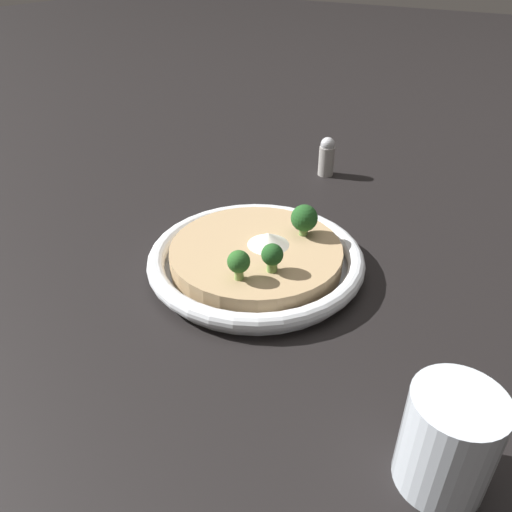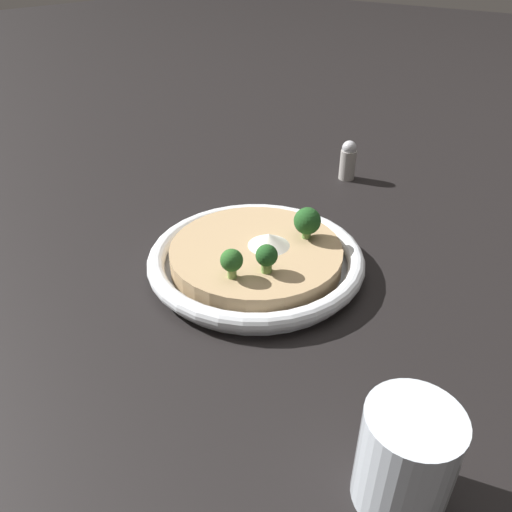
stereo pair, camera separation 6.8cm
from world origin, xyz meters
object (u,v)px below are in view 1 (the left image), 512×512
at_px(risotto_bowl, 256,258).
at_px(broccoli_left, 272,256).
at_px(pepper_shaker, 327,156).
at_px(drinking_glass, 448,441).
at_px(broccoli_back, 239,263).
at_px(broccoli_front_left, 304,219).

xyz_separation_m(risotto_bowl, broccoli_left, (-0.05, 0.04, 0.04)).
relative_size(broccoli_left, pepper_shaker, 0.51).
bearing_deg(risotto_bowl, broccoli_left, 142.15).
bearing_deg(drinking_glass, broccoli_back, -21.09).
relative_size(broccoli_front_left, pepper_shaker, 0.60).
height_order(broccoli_front_left, drinking_glass, drinking_glass).
height_order(drinking_glass, pepper_shaker, drinking_glass).
relative_size(risotto_bowl, broccoli_front_left, 6.59).
bearing_deg(pepper_shaker, risotto_bowl, 100.31).
height_order(risotto_bowl, broccoli_left, broccoli_left).
bearing_deg(broccoli_left, pepper_shaker, -73.93).
height_order(broccoli_back, pepper_shaker, broccoli_back).
height_order(risotto_bowl, drinking_glass, drinking_glass).
bearing_deg(broccoli_back, broccoli_left, -124.49).
height_order(broccoli_left, pepper_shaker, broccoli_left).
height_order(broccoli_left, broccoli_back, broccoli_back).
bearing_deg(drinking_glass, pepper_shaker, -55.39).
distance_m(broccoli_back, pepper_shaker, 0.43).
height_order(broccoli_left, broccoli_front_left, broccoli_front_left).
xyz_separation_m(risotto_bowl, broccoli_front_left, (-0.04, -0.06, 0.04)).
height_order(risotto_bowl, broccoli_back, broccoli_back).
bearing_deg(pepper_shaker, broccoli_back, 101.50).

